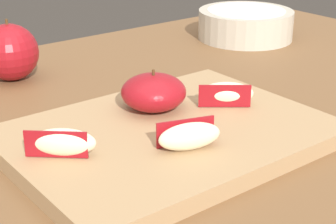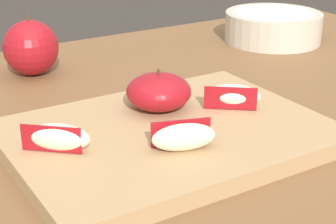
{
  "view_description": "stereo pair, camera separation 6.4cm",
  "coord_description": "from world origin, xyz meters",
  "px_view_note": "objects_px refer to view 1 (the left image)",
  "views": [
    {
      "loc": [
        -0.42,
        -0.48,
        1.02
      ],
      "look_at": [
        -0.06,
        -0.01,
        0.77
      ],
      "focal_mm": 59.17,
      "sensor_mm": 36.0,
      "label": 1
    },
    {
      "loc": [
        -0.37,
        -0.52,
        1.02
      ],
      "look_at": [
        -0.06,
        -0.01,
        0.77
      ],
      "focal_mm": 59.17,
      "sensor_mm": 36.0,
      "label": 2
    }
  ],
  "objects_px": {
    "apple_wedge_middle": "(189,136)",
    "whole_apple_red_delicious": "(10,52)",
    "cutting_board": "(168,136)",
    "apple_wedge_front": "(61,141)",
    "apple_half_skin_up": "(154,92)",
    "apple_wedge_left": "(224,93)",
    "ceramic_fruit_bowl": "(246,23)"
  },
  "relations": [
    {
      "from": "apple_wedge_middle",
      "to": "whole_apple_red_delicious",
      "type": "relative_size",
      "value": 0.77
    },
    {
      "from": "cutting_board",
      "to": "apple_wedge_front",
      "type": "distance_m",
      "value": 0.13
    },
    {
      "from": "apple_wedge_front",
      "to": "apple_wedge_middle",
      "type": "bearing_deg",
      "value": -32.51
    },
    {
      "from": "apple_wedge_front",
      "to": "whole_apple_red_delicious",
      "type": "distance_m",
      "value": 0.33
    },
    {
      "from": "apple_half_skin_up",
      "to": "whole_apple_red_delicious",
      "type": "bearing_deg",
      "value": 104.81
    },
    {
      "from": "cutting_board",
      "to": "apple_wedge_front",
      "type": "height_order",
      "value": "apple_wedge_front"
    },
    {
      "from": "apple_wedge_left",
      "to": "ceramic_fruit_bowl",
      "type": "relative_size",
      "value": 0.37
    },
    {
      "from": "cutting_board",
      "to": "apple_wedge_front",
      "type": "bearing_deg",
      "value": 173.42
    },
    {
      "from": "apple_half_skin_up",
      "to": "ceramic_fruit_bowl",
      "type": "xyz_separation_m",
      "value": [
        0.39,
        0.23,
        -0.01
      ]
    },
    {
      "from": "apple_half_skin_up",
      "to": "apple_wedge_middle",
      "type": "xyz_separation_m",
      "value": [
        -0.04,
        -0.12,
        -0.01
      ]
    },
    {
      "from": "apple_half_skin_up",
      "to": "ceramic_fruit_bowl",
      "type": "distance_m",
      "value": 0.45
    },
    {
      "from": "apple_half_skin_up",
      "to": "apple_wedge_middle",
      "type": "relative_size",
      "value": 1.12
    },
    {
      "from": "apple_half_skin_up",
      "to": "whole_apple_red_delicious",
      "type": "relative_size",
      "value": 0.86
    },
    {
      "from": "cutting_board",
      "to": "apple_wedge_left",
      "type": "height_order",
      "value": "apple_wedge_left"
    },
    {
      "from": "whole_apple_red_delicious",
      "to": "apple_half_skin_up",
      "type": "bearing_deg",
      "value": -75.19
    },
    {
      "from": "cutting_board",
      "to": "ceramic_fruit_bowl",
      "type": "distance_m",
      "value": 0.5
    },
    {
      "from": "apple_half_skin_up",
      "to": "ceramic_fruit_bowl",
      "type": "relative_size",
      "value": 0.44
    },
    {
      "from": "apple_wedge_front",
      "to": "apple_wedge_left",
      "type": "xyz_separation_m",
      "value": [
        0.23,
        0.0,
        0.0
      ]
    },
    {
      "from": "apple_wedge_front",
      "to": "apple_wedge_middle",
      "type": "distance_m",
      "value": 0.14
    },
    {
      "from": "apple_wedge_middle",
      "to": "ceramic_fruit_bowl",
      "type": "bearing_deg",
      "value": 38.45
    },
    {
      "from": "apple_half_skin_up",
      "to": "whole_apple_red_delicious",
      "type": "distance_m",
      "value": 0.28
    },
    {
      "from": "apple_wedge_front",
      "to": "whole_apple_red_delicious",
      "type": "relative_size",
      "value": 0.71
    },
    {
      "from": "apple_half_skin_up",
      "to": "apple_wedge_front",
      "type": "xyz_separation_m",
      "value": [
        -0.15,
        -0.04,
        -0.01
      ]
    },
    {
      "from": "ceramic_fruit_bowl",
      "to": "cutting_board",
      "type": "bearing_deg",
      "value": -145.58
    },
    {
      "from": "cutting_board",
      "to": "whole_apple_red_delicious",
      "type": "distance_m",
      "value": 0.34
    },
    {
      "from": "apple_wedge_front",
      "to": "apple_wedge_left",
      "type": "bearing_deg",
      "value": 0.03
    },
    {
      "from": "ceramic_fruit_bowl",
      "to": "apple_wedge_front",
      "type": "bearing_deg",
      "value": -153.76
    },
    {
      "from": "apple_wedge_front",
      "to": "apple_wedge_left",
      "type": "distance_m",
      "value": 0.23
    },
    {
      "from": "apple_half_skin_up",
      "to": "apple_wedge_left",
      "type": "height_order",
      "value": "apple_half_skin_up"
    },
    {
      "from": "apple_wedge_middle",
      "to": "cutting_board",
      "type": "bearing_deg",
      "value": 74.24
    },
    {
      "from": "apple_wedge_middle",
      "to": "ceramic_fruit_bowl",
      "type": "height_order",
      "value": "ceramic_fruit_bowl"
    },
    {
      "from": "cutting_board",
      "to": "apple_half_skin_up",
      "type": "xyz_separation_m",
      "value": [
        0.02,
        0.06,
        0.03
      ]
    }
  ]
}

